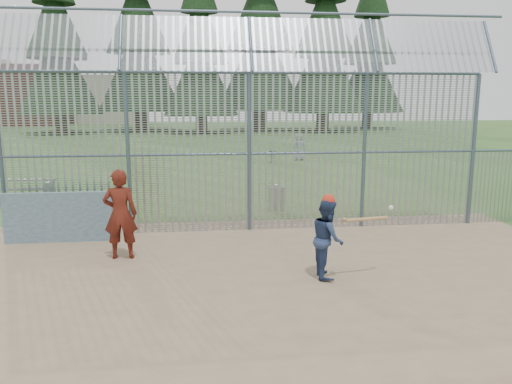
{
  "coord_description": "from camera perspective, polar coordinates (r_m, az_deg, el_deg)",
  "views": [
    {
      "loc": [
        -1.25,
        -9.0,
        3.43
      ],
      "look_at": [
        0.0,
        2.0,
        1.3
      ],
      "focal_mm": 35.0,
      "sensor_mm": 36.0,
      "label": 1
    }
  ],
  "objects": [
    {
      "name": "ground",
      "position": [
        9.71,
        1.35,
        -9.79
      ],
      "size": [
        120.0,
        120.0,
        0.0
      ],
      "primitive_type": "plane",
      "color": "#2D511E",
      "rests_on": "ground"
    },
    {
      "name": "dirt_infield",
      "position": [
        9.25,
        1.78,
        -10.82
      ],
      "size": [
        14.0,
        10.0,
        0.02
      ],
      "primitive_type": "cube",
      "color": "#756047",
      "rests_on": "ground"
    },
    {
      "name": "dugout_wall",
      "position": [
        12.68,
        -21.65,
        -2.7
      ],
      "size": [
        2.5,
        0.12,
        1.2
      ],
      "primitive_type": "cube",
      "color": "#38566B",
      "rests_on": "dirt_infield"
    },
    {
      "name": "batter",
      "position": [
        9.61,
        8.17,
        -5.26
      ],
      "size": [
        0.62,
        0.77,
        1.51
      ],
      "primitive_type": "imported",
      "rotation": [
        0.0,
        0.0,
        1.5
      ],
      "color": "navy",
      "rests_on": "dirt_infield"
    },
    {
      "name": "onlooker",
      "position": [
        10.92,
        -15.24,
        -2.45
      ],
      "size": [
        0.71,
        0.48,
        1.92
      ],
      "primitive_type": "imported",
      "rotation": [
        0.0,
        0.0,
        3.16
      ],
      "color": "maroon",
      "rests_on": "dirt_infield"
    },
    {
      "name": "bg_kid_standing",
      "position": [
        27.13,
        4.98,
        5.17
      ],
      "size": [
        0.82,
        0.64,
        1.49
      ],
      "primitive_type": "imported",
      "rotation": [
        0.0,
        0.0,
        3.39
      ],
      "color": "slate",
      "rests_on": "ground"
    },
    {
      "name": "bg_kid_seated",
      "position": [
        25.98,
        1.92,
        4.29
      ],
      "size": [
        0.54,
        0.25,
        0.9
      ],
      "primitive_type": "imported",
      "rotation": [
        0.0,
        0.0,
        3.07
      ],
      "color": "slate",
      "rests_on": "ground"
    },
    {
      "name": "batting_gear",
      "position": [
        9.46,
        9.44,
        -1.47
      ],
      "size": [
        1.36,
        0.37,
        0.51
      ],
      "color": "red",
      "rests_on": "ground"
    },
    {
      "name": "trash_can",
      "position": [
        15.18,
        2.36,
        -0.71
      ],
      "size": [
        0.56,
        0.56,
        0.82
      ],
      "color": "#93969B",
      "rests_on": "ground"
    },
    {
      "name": "bleacher",
      "position": [
        18.16,
        -26.68,
        0.15
      ],
      "size": [
        3.0,
        0.95,
        0.72
      ],
      "color": "slate",
      "rests_on": "ground"
    },
    {
      "name": "backstop_fence",
      "position": [
        12.85,
        7.36,
        6.02
      ],
      "size": [
        20.09,
        0.81,
        5.3
      ],
      "color": "#47566B",
      "rests_on": "ground"
    },
    {
      "name": "conifer_row",
      "position": [
        51.14,
        -3.03,
        19.2
      ],
      "size": [
        38.48,
        12.26,
        20.2
      ],
      "color": "#332319",
      "rests_on": "ground"
    },
    {
      "name": "distant_buildings",
      "position": [
        69.07,
        -25.42,
        10.0
      ],
      "size": [
        26.5,
        10.5,
        8.0
      ],
      "color": "brown",
      "rests_on": "ground"
    }
  ]
}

